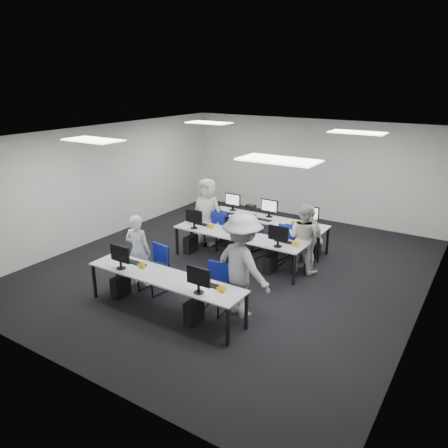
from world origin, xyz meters
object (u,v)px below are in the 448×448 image
Objects in this scene: chair_7 at (291,250)px; student_1 at (304,238)px; chair_5 at (223,234)px; chair_3 at (251,247)px; student_0 at (138,251)px; desk_mid at (238,237)px; chair_1 at (214,296)px; chair_4 at (289,255)px; photographer at (242,265)px; chair_6 at (260,244)px; chair_2 at (217,236)px; student_3 at (308,237)px; chair_0 at (154,277)px; student_2 at (207,212)px; desk_front at (164,279)px.

student_1 reaches higher than chair_7.
chair_5 is at bearing -1.21° from student_1.
chair_3 is 0.53× the size of student_0.
chair_7 reaches higher than desk_mid.
student_0 is at bearing 172.40° from chair_1.
chair_5 is at bearing -170.95° from chair_7.
chair_4 reaches higher than chair_5.
chair_6 is at bearing -52.60° from photographer.
student_1 is at bearing 5.63° from chair_2.
chair_1 is 2.69m from student_1.
student_3 is (1.38, 0.09, 0.49)m from chair_3.
student_1 is 0.80× the size of photographer.
chair_0 is (-0.74, -2.05, -0.38)m from desk_mid.
chair_3 is (0.06, 0.56, -0.42)m from desk_mid.
student_2 reaches higher than chair_5.
student_3 reaches higher than chair_4.
photographer is (1.22, 0.70, 0.29)m from desk_front.
photographer reaches higher than desk_front.
photographer is (-0.21, -2.55, 0.23)m from student_3.
chair_3 is (-0.66, 2.62, -0.03)m from chair_1.
chair_4 is 0.63× the size of student_0.
chair_2 and chair_5 have the same top height.
chair_0 is 3.50m from student_3.
student_1 is (1.40, 3.09, 0.10)m from desk_front.
photographer is (0.13, -2.35, 0.67)m from chair_4.
desk_front is 1.44m from photographer.
chair_4 is (1.84, 2.50, 0.00)m from chair_0.
chair_1 reaches higher than chair_3.
desk_front is 3.31× the size of chair_4.
photographer is (1.07, -2.73, 0.71)m from chair_6.
student_2 is (-1.42, 0.19, 0.60)m from chair_3.
chair_0 is 0.63m from student_0.
desk_mid is at bearing 27.29° from student_1.
student_3 is (2.80, -0.10, -0.12)m from student_2.
chair_3 is 0.42× the size of photographer.
chair_1 is at bearing -55.53° from student_2.
student_3 is (1.44, 3.25, 0.06)m from desk_front.
chair_0 is at bearing -109.90° from chair_7.
student_0 is at bearing -83.71° from chair_2.
student_3 is at bearing -7.12° from chair_5.
student_1 is at bearing -146.32° from student_0.
desk_mid is 0.94m from chair_6.
student_2 is at bearing 112.09° from desk_front.
desk_mid is 2.35m from student_0.
desk_mid is 2.15× the size of student_3.
student_2 is 1.16× the size of student_3.
student_0 reaches higher than chair_2.
chair_0 is 2.08m from photographer.
desk_front is at bearing -69.96° from student_2.
chair_4 is at bearing -8.96° from student_2.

